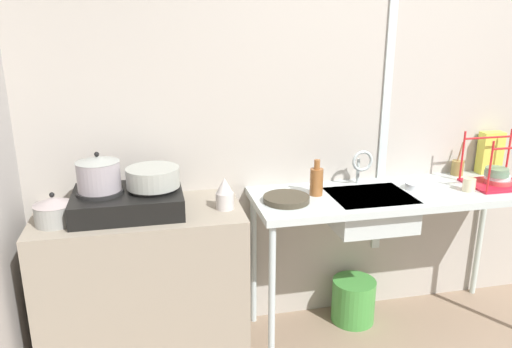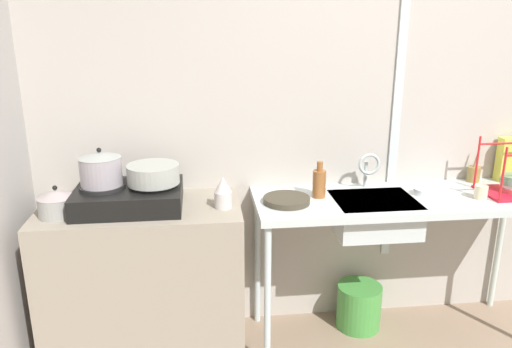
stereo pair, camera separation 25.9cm
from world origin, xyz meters
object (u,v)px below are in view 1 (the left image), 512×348
(stove, at_px, (128,201))
(cup_by_rack, at_px, (469,185))
(pot_on_right_burner, at_px, (153,177))
(pot_beside_stove, at_px, (54,210))
(sink_basin, at_px, (369,210))
(dish_rack, at_px, (497,177))
(utensil_jar, at_px, (457,167))
(cereal_box, at_px, (490,153))
(bucket_on_floor, at_px, (353,300))
(pot_on_left_burner, at_px, (98,173))
(small_bowl_on_drainboard, at_px, (416,186))
(frying_pan, at_px, (286,199))
(percolator, at_px, (225,194))
(bottle_by_sink, at_px, (316,181))
(faucet, at_px, (362,163))

(stove, distance_m, cup_by_rack, 1.87)
(pot_on_right_burner, relative_size, pot_beside_stove, 1.43)
(sink_basin, height_order, dish_rack, dish_rack)
(pot_beside_stove, height_order, sink_basin, pot_beside_stove)
(pot_on_right_burner, relative_size, utensil_jar, 1.26)
(cereal_box, bearing_deg, bucket_on_floor, -171.27)
(pot_on_right_burner, bearing_deg, pot_beside_stove, -170.27)
(pot_on_left_burner, relative_size, small_bowl_on_drainboard, 1.74)
(dish_rack, bearing_deg, frying_pan, -179.87)
(pot_on_right_burner, distance_m, frying_pan, 0.71)
(utensil_jar, bearing_deg, bucket_on_floor, -171.04)
(pot_beside_stove, relative_size, utensil_jar, 0.88)
(frying_pan, bearing_deg, bucket_on_floor, 14.43)
(pot_on_left_burner, relative_size, percolator, 1.28)
(cereal_box, distance_m, utensil_jar, 0.23)
(pot_beside_stove, xyz_separation_m, cup_by_rack, (2.20, -0.00, -0.03))
(pot_beside_stove, height_order, utensil_jar, utensil_jar)
(stove, xyz_separation_m, pot_on_left_burner, (-0.13, 0.00, 0.15))
(percolator, distance_m, bucket_on_floor, 1.16)
(percolator, relative_size, bottle_by_sink, 0.82)
(faucet, height_order, cup_by_rack, faucet)
(cereal_box, bearing_deg, sink_basin, -163.63)
(pot_on_left_burner, height_order, faucet, pot_on_left_burner)
(bucket_on_floor, bearing_deg, utensil_jar, 8.96)
(percolator, xyz_separation_m, sink_basin, (0.82, 0.03, -0.17))
(pot_on_left_burner, xyz_separation_m, sink_basin, (1.42, -0.03, -0.30))
(dish_rack, height_order, cup_by_rack, dish_rack)
(sink_basin, xyz_separation_m, frying_pan, (-0.48, 0.00, 0.11))
(pot_on_left_burner, xyz_separation_m, percolator, (0.61, -0.06, -0.13))
(dish_rack, height_order, small_bowl_on_drainboard, dish_rack)
(pot_on_right_burner, height_order, sink_basin, pot_on_right_burner)
(stove, height_order, dish_rack, dish_rack)
(faucet, relative_size, frying_pan, 0.87)
(dish_rack, bearing_deg, faucet, 168.10)
(pot_on_left_burner, height_order, pot_beside_stove, pot_on_left_burner)
(percolator, bearing_deg, cup_by_rack, -1.10)
(small_bowl_on_drainboard, xyz_separation_m, bucket_on_floor, (-0.30, 0.08, -0.75))
(pot_on_right_burner, height_order, frying_pan, pot_on_right_burner)
(pot_on_left_burner, distance_m, frying_pan, 0.96)
(sink_basin, relative_size, dish_rack, 1.32)
(pot_on_right_burner, relative_size, small_bowl_on_drainboard, 2.18)
(frying_pan, bearing_deg, cup_by_rack, -3.10)
(pot_beside_stove, bearing_deg, bucket_on_floor, 6.21)
(pot_beside_stove, xyz_separation_m, faucet, (1.65, 0.22, 0.07))
(pot_on_left_burner, height_order, cereal_box, pot_on_left_burner)
(percolator, relative_size, faucet, 0.77)
(cup_by_rack, height_order, bottle_by_sink, bottle_by_sink)
(pot_beside_stove, xyz_separation_m, bucket_on_floor, (1.63, 0.18, -0.80))
(stove, relative_size, frying_pan, 2.17)
(pot_on_left_burner, xyz_separation_m, utensil_jar, (2.11, 0.21, -0.16))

